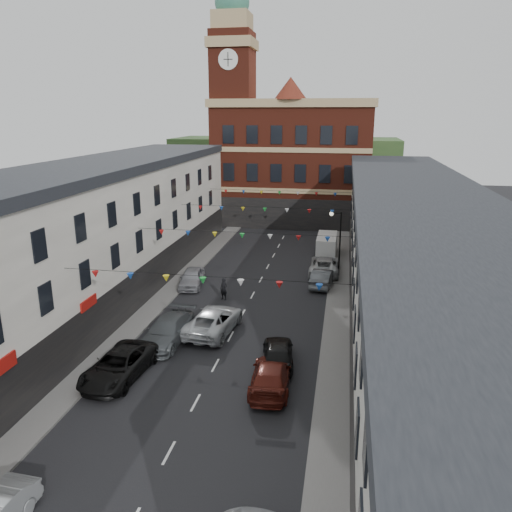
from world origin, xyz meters
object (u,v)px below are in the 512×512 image
Objects in this scene: car_left_c at (119,365)px; car_left_d at (168,331)px; street_lamp at (337,235)px; car_right_c at (271,376)px; car_right_d at (278,352)px; moving_car at (214,320)px; car_right_f at (325,265)px; white_van at (327,246)px; pedestrian at (224,289)px; car_right_e at (323,278)px; car_left_e at (192,278)px.

car_left_d is (1.11, 4.80, 0.04)m from car_left_c.
car_right_c is at bearing -98.44° from street_lamp.
moving_car is at bearing -45.13° from car_right_d.
car_right_f is 1.15× the size of white_van.
car_left_c is at bearing -80.46° from pedestrian.
car_right_d is at bearing -92.63° from car_right_c.
white_van is (1.83, 23.74, 0.36)m from car_right_d.
car_left_d is at bearing 60.66° from car_right_e.
car_left_d is 3.28m from moving_car.
car_right_f reaches higher than car_left_c.
car_left_c is at bearing 66.03° from car_right_e.
car_left_c is 1.09× the size of car_right_c.
car_right_e is at bearing -89.28° from white_van.
car_right_d is 0.97× the size of car_right_e.
car_left_c is at bearing 68.53° from moving_car.
moving_car is (-4.89, 3.73, 0.06)m from car_right_d.
car_left_e is 0.90× the size of white_van.
car_left_d is at bearing -123.67° from street_lamp.
white_van reaches higher than car_left_c.
pedestrian is (-5.67, 9.78, 0.13)m from car_right_d.
car_right_d is 23.81m from white_van.
car_left_c is 8.53m from car_right_c.
moving_car reaches higher than car_right_c.
car_right_d is at bearing -99.76° from street_lamp.
car_right_e is 0.80× the size of car_right_f.
moving_car is (4.21, -8.64, 0.05)m from car_left_e.
car_right_e reaches higher than car_right_d.
car_right_c is 1.12× the size of car_right_e.
car_left_e reaches higher than car_right_e.
car_right_c is (7.40, -4.35, -0.07)m from car_left_d.
car_left_d is 1.09× the size of car_right_c.
pedestrian reaches higher than car_left_e.
car_left_e is 0.78× the size of car_right_f.
car_left_c is 1.24× the size of car_left_e.
car_right_d is 0.77× the size of car_right_f.
white_van is (10.93, 11.37, 0.35)m from car_left_e.
car_right_e is 2.59× the size of pedestrian.
moving_car is 3.32× the size of pedestrian.
moving_car is at bearing 64.53° from car_right_f.
street_lamp reaches higher than moving_car.
moving_car is 6.10m from pedestrian.
car_left_d is at bearing -87.92° from car_left_e.
car_left_e is at bearing -61.44° from car_right_d.
car_right_f is at bearing 140.48° from street_lamp.
street_lamp reaches higher than car_left_e.
moving_car is 1.17× the size of white_van.
street_lamp is 20.36m from car_right_c.
car_left_c is at bearing 12.72° from car_right_d.
car_right_c is at bearing -65.82° from car_left_e.
car_left_c is at bearing -94.74° from car_left_e.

